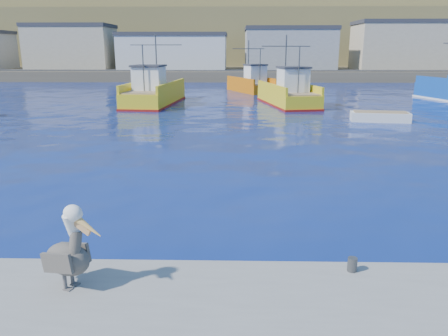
{
  "coord_description": "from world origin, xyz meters",
  "views": [
    {
      "loc": [
        0.53,
        -11.67,
        4.96
      ],
      "look_at": [
        0.2,
        2.27,
        1.17
      ],
      "focal_mm": 35.0,
      "sensor_mm": 36.0,
      "label": 1
    }
  ],
  "objects_px": {
    "skiff_mid": "(380,118)",
    "trawler_yellow_b": "(288,95)",
    "boat_orange": "(252,83)",
    "trawler_yellow_a": "(154,93)",
    "pelican": "(69,253)"
  },
  "relations": [
    {
      "from": "trawler_yellow_b",
      "to": "skiff_mid",
      "type": "distance_m",
      "value": 10.82
    },
    {
      "from": "trawler_yellow_b",
      "to": "skiff_mid",
      "type": "height_order",
      "value": "trawler_yellow_b"
    },
    {
      "from": "trawler_yellow_a",
      "to": "boat_orange",
      "type": "bearing_deg",
      "value": 52.33
    },
    {
      "from": "trawler_yellow_b",
      "to": "pelican",
      "type": "height_order",
      "value": "trawler_yellow_b"
    },
    {
      "from": "trawler_yellow_b",
      "to": "trawler_yellow_a",
      "type": "bearing_deg",
      "value": 178.71
    },
    {
      "from": "trawler_yellow_a",
      "to": "trawler_yellow_b",
      "type": "height_order",
      "value": "trawler_yellow_a"
    },
    {
      "from": "trawler_yellow_b",
      "to": "skiff_mid",
      "type": "xyz_separation_m",
      "value": [
        5.4,
        -9.36,
        -0.68
      ]
    },
    {
      "from": "skiff_mid",
      "to": "pelican",
      "type": "height_order",
      "value": "pelican"
    },
    {
      "from": "trawler_yellow_a",
      "to": "boat_orange",
      "type": "relative_size",
      "value": 1.3
    },
    {
      "from": "skiff_mid",
      "to": "trawler_yellow_b",
      "type": "bearing_deg",
      "value": 119.99
    },
    {
      "from": "boat_orange",
      "to": "skiff_mid",
      "type": "distance_m",
      "value": 23.56
    },
    {
      "from": "pelican",
      "to": "trawler_yellow_a",
      "type": "bearing_deg",
      "value": 97.46
    },
    {
      "from": "skiff_mid",
      "to": "pelican",
      "type": "xyz_separation_m",
      "value": [
        -13.49,
        -23.6,
        0.96
      ]
    },
    {
      "from": "trawler_yellow_b",
      "to": "boat_orange",
      "type": "bearing_deg",
      "value": 102.68
    },
    {
      "from": "trawler_yellow_a",
      "to": "trawler_yellow_b",
      "type": "xyz_separation_m",
      "value": [
        12.45,
        -0.28,
        -0.05
      ]
    }
  ]
}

